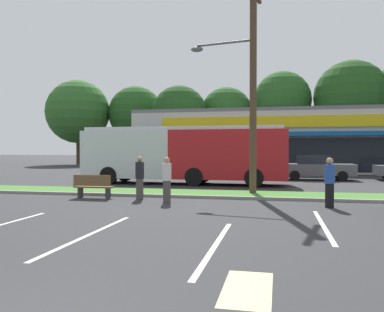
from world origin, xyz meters
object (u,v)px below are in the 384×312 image
at_px(pedestrian_by_pole, 167,180).
at_px(pedestrian_far, 330,183).
at_px(city_bus, 184,153).
at_px(car_2, 203,167).
at_px(car_3, 316,168).
at_px(bus_stop_bench, 93,186).
at_px(pedestrian_near_bench, 140,178).
at_px(utility_pole, 250,80).

distance_m(pedestrian_by_pole, pedestrian_far, 5.78).
distance_m(city_bus, car_2, 5.36).
distance_m(car_3, pedestrian_far, 12.81).
relative_size(bus_stop_bench, pedestrian_by_pole, 0.94).
height_order(pedestrian_near_bench, pedestrian_far, pedestrian_near_bench).
bearing_deg(pedestrian_by_pole, utility_pole, 89.31).
height_order(utility_pole, pedestrian_near_bench, utility_pole).
xyz_separation_m(car_3, pedestrian_far, (-0.70, -12.79, 0.06)).
height_order(car_3, pedestrian_by_pole, pedestrian_by_pole).
bearing_deg(pedestrian_by_pole, car_2, 137.68).
height_order(city_bus, pedestrian_near_bench, city_bus).
distance_m(city_bus, pedestrian_far, 10.65).
relative_size(utility_pole, pedestrian_far, 5.42).
height_order(bus_stop_bench, pedestrian_near_bench, pedestrian_near_bench).
bearing_deg(car_2, utility_pole, -68.68).
distance_m(utility_pole, pedestrian_near_bench, 6.27).
bearing_deg(pedestrian_by_pole, city_bus, 141.67).
distance_m(car_2, car_3, 7.61).
xyz_separation_m(car_2, pedestrian_far, (6.89, -13.25, 0.08)).
distance_m(utility_pole, pedestrian_far, 5.91).
bearing_deg(bus_stop_bench, pedestrian_by_pole, 168.37).
relative_size(utility_pole, city_bus, 0.79).
bearing_deg(car_2, pedestrian_far, -62.52).
relative_size(bus_stop_bench, pedestrian_far, 0.94).
bearing_deg(pedestrian_by_pole, car_3, 105.82).
distance_m(car_3, pedestrian_by_pole, 14.26).
bearing_deg(pedestrian_by_pole, pedestrian_far, 41.97).
relative_size(car_3, pedestrian_by_pole, 2.73).
bearing_deg(car_3, pedestrian_near_bench, -123.23).
bearing_deg(pedestrian_near_bench, pedestrian_by_pole, -157.30).
bearing_deg(utility_pole, bus_stop_bench, -159.30).
xyz_separation_m(utility_pole, pedestrian_far, (2.93, -3.09, -4.11)).
bearing_deg(bus_stop_bench, utility_pole, -159.30).
distance_m(utility_pole, car_2, 11.69).
height_order(city_bus, car_2, city_bus).
distance_m(utility_pole, pedestrian_by_pole, 5.84).
relative_size(city_bus, pedestrian_near_bench, 6.84).
bearing_deg(bus_stop_bench, city_bus, -106.00).
xyz_separation_m(car_2, pedestrian_near_bench, (-0.22, -12.39, 0.08)).
relative_size(utility_pole, car_3, 2.00).
distance_m(utility_pole, city_bus, 7.13).
bearing_deg(city_bus, utility_pole, 130.54).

